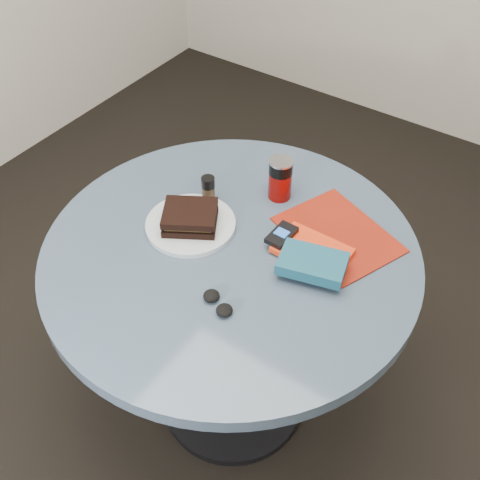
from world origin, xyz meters
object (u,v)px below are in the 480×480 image
Objects in this scene: mp3_player at (282,235)px; plate at (191,225)px; soda_can at (280,179)px; pepper_grinder at (208,190)px; table at (231,290)px; headphones at (218,303)px; novel at (312,263)px; sandwich at (190,217)px; magazine at (338,234)px; red_book at (312,250)px.

plate is at bearing -159.82° from mp3_player.
soda_can is 1.46× the size of pepper_grinder.
mp3_player is at bearing 44.76° from table.
soda_can reaches higher than headphones.
novel reaches higher than mp3_player.
pepper_grinder is 0.39m from headphones.
mp3_player is at bearing 21.52° from sandwich.
novel reaches higher than headphones.
novel is (0.38, -0.08, -0.01)m from pepper_grinder.
mp3_player reaches higher than magazine.
novel is (0.01, -0.16, 0.03)m from magazine.
plate reaches higher than table.
novel is 0.26m from headphones.
magazine is (0.37, 0.09, -0.04)m from pepper_grinder.
red_book is 0.30m from headphones.
sandwich reaches higher than red_book.
pepper_grinder is 0.35m from red_book.
novel reaches higher than magazine.
novel is (0.35, 0.04, -0.00)m from sandwich.
table is 10.92× the size of mp3_player.
sandwich is 0.97× the size of red_book.
red_book is (0.19, -0.15, -0.05)m from soda_can.
sandwich is 1.11× the size of novel.
red_book reaches higher than magazine.
plate is 0.40m from magazine.
soda_can is at bearing 41.70° from pepper_grinder.
red_book is 2.05× the size of mp3_player.
sandwich is 2.11× the size of pepper_grinder.
table is 7.91× the size of soda_can.
pepper_grinder is 0.95× the size of mp3_player.
headphones reaches higher than plate.
sandwich is 0.34m from red_book.
sandwich is 0.12m from pepper_grinder.
magazine is at bearing 44.75° from table.
table is at bearing -149.94° from red_book.
magazine is 0.10m from red_book.
plate is 2.83× the size of pepper_grinder.
pepper_grinder is at bearing 153.55° from novel.
magazine is at bearing 72.21° from headphones.
magazine is at bearing -13.13° from soda_can.
novel is at bearing 6.29° from sandwich.
sandwich is 0.29m from headphones.
table is 3.26× the size of magazine.
soda_can is 0.31m from novel.
pepper_grinder reaches higher than table.
mp3_player is (-0.12, 0.05, -0.01)m from novel.
mp3_player is 0.88× the size of headphones.
sandwich is (-0.14, 0.00, 0.20)m from table.
headphones is (0.25, -0.30, -0.03)m from pepper_grinder.
plate is at bearing -117.88° from soda_can.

